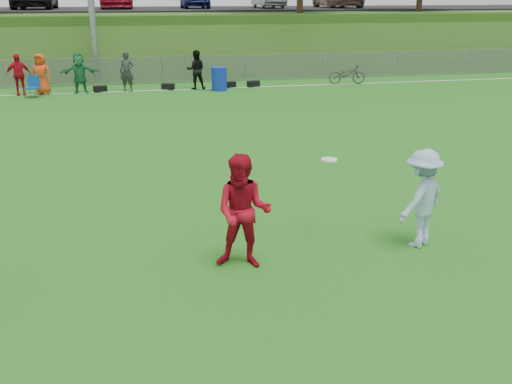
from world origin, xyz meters
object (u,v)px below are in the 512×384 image
object	(u,v)px
player_red_center	(243,212)
frisbee	(329,160)
player_blue	(422,199)
bicycle	(347,74)
recycling_bin	(219,79)

from	to	relation	value
player_red_center	frisbee	distance (m)	1.87
player_blue	frisbee	xyz separation A→B (m)	(-1.41, 0.64, 0.57)
player_red_center	bicycle	world-z (taller)	player_red_center
frisbee	bicycle	world-z (taller)	frisbee
player_blue	recycling_bin	size ratio (longest dim) A/B	1.65
bicycle	recycling_bin	bearing A→B (deg)	99.68
player_blue	recycling_bin	bearing A→B (deg)	-119.29
recycling_bin	player_red_center	bearing A→B (deg)	-97.56
player_red_center	bicycle	distance (m)	19.51
frisbee	player_blue	bearing A→B (deg)	-24.45
recycling_bin	bicycle	distance (m)	6.18
player_red_center	recycling_bin	world-z (taller)	player_red_center
frisbee	recycling_bin	size ratio (longest dim) A/B	0.28
player_red_center	frisbee	xyz separation A→B (m)	(1.62, 0.79, 0.50)
player_red_center	player_blue	size ratio (longest dim) A/B	1.08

